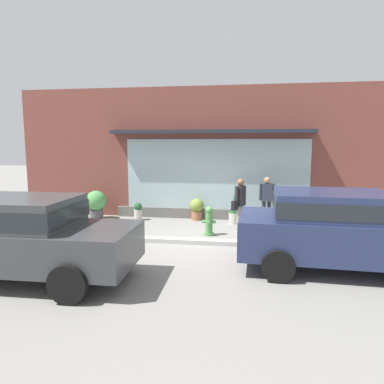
{
  "coord_description": "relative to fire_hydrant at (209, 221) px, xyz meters",
  "views": [
    {
      "loc": [
        1.25,
        -9.09,
        2.63
      ],
      "look_at": [
        -0.36,
        1.2,
        1.19
      ],
      "focal_mm": 32.68,
      "sensor_mm": 36.0,
      "label": 1
    }
  ],
  "objects": [
    {
      "name": "pedestrian_with_handbag",
      "position": [
        0.86,
        0.55,
        0.52
      ],
      "size": [
        0.42,
        0.63,
        1.61
      ],
      "rotation": [
        0.0,
        0.0,
        4.24
      ],
      "color": "#9E9384",
      "rests_on": "ground_plane"
    },
    {
      "name": "potted_plant_low_front",
      "position": [
        -4.16,
        1.59,
        0.15
      ],
      "size": [
        0.72,
        0.72,
        1.0
      ],
      "color": "#4C4C51",
      "rests_on": "ground_plane"
    },
    {
      "name": "storefront",
      "position": [
        -0.21,
        2.44,
        1.83
      ],
      "size": [
        14.0,
        0.81,
        4.59
      ],
      "color": "brown",
      "rests_on": "ground_plane"
    },
    {
      "name": "parked_car_navy",
      "position": [
        2.92,
        -2.37,
        0.52
      ],
      "size": [
        4.21,
        2.2,
        1.65
      ],
      "rotation": [
        0.0,
        0.0,
        -0.04
      ],
      "color": "navy",
      "rests_on": "ground_plane"
    },
    {
      "name": "fire_hydrant",
      "position": [
        0.0,
        0.0,
        0.0
      ],
      "size": [
        0.39,
        0.35,
        0.85
      ],
      "color": "#4C8C47",
      "rests_on": "ground_plane"
    },
    {
      "name": "parked_car_dark_gray",
      "position": [
        -3.27,
        -3.87,
        0.51
      ],
      "size": [
        4.37,
        2.03,
        1.62
      ],
      "rotation": [
        0.0,
        0.0,
        0.02
      ],
      "color": "#383A3D",
      "rests_on": "ground_plane"
    },
    {
      "name": "potted_plant_window_center",
      "position": [
        -2.65,
        1.64,
        -0.1
      ],
      "size": [
        0.29,
        0.29,
        0.62
      ],
      "color": "#B7B2A3",
      "rests_on": "ground_plane"
    },
    {
      "name": "ground_plane",
      "position": [
        -0.21,
        -0.74,
        -0.42
      ],
      "size": [
        60.0,
        60.0,
        0.0
      ],
      "primitive_type": "plane",
      "color": "gray"
    },
    {
      "name": "potted_plant_doorstep",
      "position": [
        -0.64,
        1.98,
        -0.01
      ],
      "size": [
        0.48,
        0.48,
        0.74
      ],
      "color": "#9E6042",
      "rests_on": "ground_plane"
    },
    {
      "name": "potted_plant_near_hydrant",
      "position": [
        2.52,
        1.84,
        0.17
      ],
      "size": [
        0.38,
        0.38,
        1.23
      ],
      "color": "#33473D",
      "rests_on": "ground_plane"
    },
    {
      "name": "potted_plant_window_left",
      "position": [
        0.66,
        1.63,
        0.05
      ],
      "size": [
        0.35,
        0.35,
        0.97
      ],
      "color": "#B7B2A3",
      "rests_on": "ground_plane"
    },
    {
      "name": "curb_strip",
      "position": [
        -0.21,
        -0.94,
        -0.36
      ],
      "size": [
        14.0,
        0.24,
        0.12
      ],
      "primitive_type": "cube",
      "color": "#B2B2AD",
      "rests_on": "ground_plane"
    },
    {
      "name": "pedestrian_passerby",
      "position": [
        1.71,
        1.66,
        0.5
      ],
      "size": [
        0.51,
        0.24,
        1.56
      ],
      "rotation": [
        0.0,
        0.0,
        0.12
      ],
      "color": "#232328",
      "rests_on": "ground_plane"
    }
  ]
}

